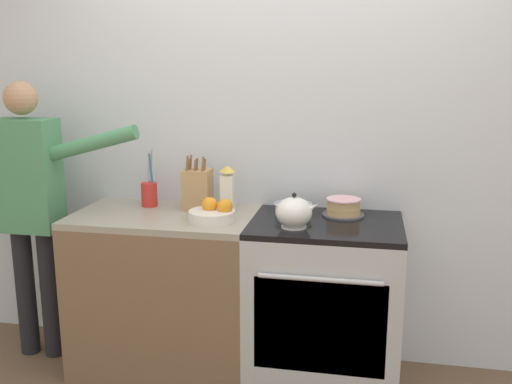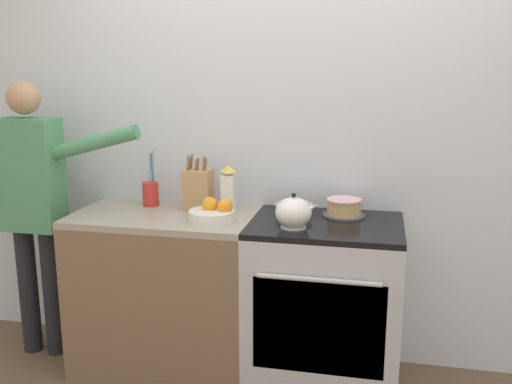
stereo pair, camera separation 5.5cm
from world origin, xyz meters
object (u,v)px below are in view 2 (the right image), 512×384
object	(u,v)px
person_baker	(34,197)
layer_cake	(344,208)
utensil_crock	(151,192)
fruit_bowl	(213,213)
milk_carton	(228,190)
tea_kettle	(294,213)
knife_block	(198,189)
stove_range	(324,304)
mixing_bowl	(294,209)

from	to	relation	value
person_baker	layer_cake	bearing A→B (deg)	7.43
utensil_crock	fruit_bowl	bearing A→B (deg)	-28.02
milk_carton	fruit_bowl	bearing A→B (deg)	-98.06
tea_kettle	utensil_crock	bearing A→B (deg)	162.35
knife_block	person_baker	distance (m)	0.95
stove_range	mixing_bowl	distance (m)	0.53
tea_kettle	milk_carton	bearing A→B (deg)	148.56
tea_kettle	person_baker	bearing A→B (deg)	175.54
stove_range	knife_block	distance (m)	0.93
tea_kettle	mixing_bowl	distance (m)	0.25
utensil_crock	fruit_bowl	size ratio (longest dim) A/B	1.41
layer_cake	mixing_bowl	world-z (taller)	layer_cake
mixing_bowl	fruit_bowl	xyz separation A→B (m)	(-0.39, -0.20, 0.01)
mixing_bowl	knife_block	bearing A→B (deg)	178.14
layer_cake	person_baker	distance (m)	1.75
fruit_bowl	utensil_crock	bearing A→B (deg)	151.98
stove_range	tea_kettle	xyz separation A→B (m)	(-0.15, -0.13, 0.53)
fruit_bowl	stove_range	bearing A→B (deg)	8.24
stove_range	utensil_crock	bearing A→B (deg)	171.60
knife_block	milk_carton	bearing A→B (deg)	-4.39
tea_kettle	utensil_crock	xyz separation A→B (m)	(-0.87, 0.28, 0.00)
knife_block	fruit_bowl	xyz separation A→B (m)	(0.15, -0.22, -0.08)
person_baker	tea_kettle	bearing A→B (deg)	-2.17
tea_kettle	knife_block	distance (m)	0.63
layer_cake	stove_range	bearing A→B (deg)	-118.02
knife_block	stove_range	bearing A→B (deg)	-10.32
tea_kettle	mixing_bowl	xyz separation A→B (m)	(-0.04, 0.24, -0.04)
milk_carton	utensil_crock	bearing A→B (deg)	176.14
utensil_crock	fruit_bowl	distance (m)	0.50
knife_block	mixing_bowl	bearing A→B (deg)	-1.86
utensil_crock	mixing_bowl	bearing A→B (deg)	-2.46
layer_cake	milk_carton	bearing A→B (deg)	-177.21
fruit_bowl	milk_carton	world-z (taller)	milk_carton
utensil_crock	tea_kettle	bearing A→B (deg)	-17.65
fruit_bowl	knife_block	bearing A→B (deg)	124.33
utensil_crock	person_baker	xyz separation A→B (m)	(-0.65, -0.16, -0.02)
mixing_bowl	fruit_bowl	distance (m)	0.44
layer_cake	tea_kettle	xyz separation A→B (m)	(-0.23, -0.28, 0.03)
layer_cake	tea_kettle	world-z (taller)	tea_kettle
layer_cake	person_baker	world-z (taller)	person_baker
stove_range	person_baker	bearing A→B (deg)	-179.73
stove_range	milk_carton	bearing A→B (deg)	167.82
tea_kettle	mixing_bowl	bearing A→B (deg)	98.65
stove_range	mixing_bowl	xyz separation A→B (m)	(-0.19, 0.11, 0.48)
layer_cake	milk_carton	xyz separation A→B (m)	(-0.63, -0.03, 0.08)
stove_range	person_baker	distance (m)	1.74
person_baker	milk_carton	bearing A→B (deg)	8.75
stove_range	fruit_bowl	xyz separation A→B (m)	(-0.58, -0.08, 0.49)
mixing_bowl	person_baker	xyz separation A→B (m)	(-1.48, -0.12, 0.02)
tea_kettle	utensil_crock	distance (m)	0.91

